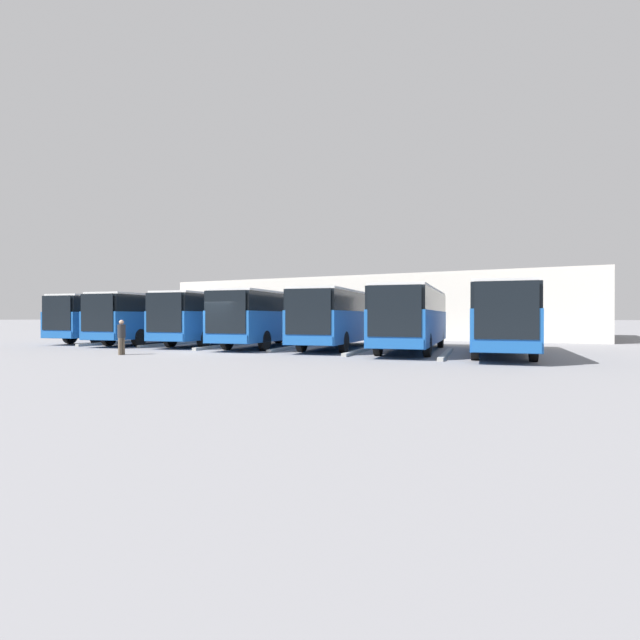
{
  "coord_description": "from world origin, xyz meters",
  "views": [
    {
      "loc": [
        -15.88,
        19.39,
        1.75
      ],
      "look_at": [
        -3.14,
        -5.61,
        1.58
      ],
      "focal_mm": 28.0,
      "sensor_mm": 36.0,
      "label": 1
    }
  ],
  "objects": [
    {
      "name": "curb_divider_1",
      "position": [
        -6.44,
        -3.69,
        0.07
      ],
      "size": [
        1.24,
        6.54,
        0.15
      ],
      "primitive_type": "cube",
      "rotation": [
        0.0,
        0.0,
        0.15
      ],
      "color": "#9E9E99",
      "rests_on": "ground_plane"
    },
    {
      "name": "bus_4",
      "position": [
        4.29,
        -5.85,
        1.77
      ],
      "size": [
        4.17,
        11.51,
        3.16
      ],
      "rotation": [
        0.0,
        0.0,
        0.15
      ],
      "color": "#19519E",
      "rests_on": "ground_plane"
    },
    {
      "name": "bus_1",
      "position": [
        -8.58,
        -5.35,
        1.77
      ],
      "size": [
        4.17,
        11.51,
        3.16
      ],
      "rotation": [
        0.0,
        0.0,
        0.15
      ],
      "color": "#19519E",
      "rests_on": "ground_plane"
    },
    {
      "name": "ground_plane",
      "position": [
        0.0,
        0.0,
        0.0
      ],
      "size": [
        600.0,
        600.0,
        0.0
      ],
      "primitive_type": "plane",
      "color": "gray"
    },
    {
      "name": "curb_divider_3",
      "position": [
        2.15,
        -3.87,
        0.07
      ],
      "size": [
        1.24,
        6.54,
        0.15
      ],
      "primitive_type": "cube",
      "rotation": [
        0.0,
        0.0,
        0.15
      ],
      "color": "#9E9E99",
      "rests_on": "ground_plane"
    },
    {
      "name": "bus_6",
      "position": [
        12.87,
        -5.74,
        1.77
      ],
      "size": [
        4.17,
        11.51,
        3.16
      ],
      "rotation": [
        0.0,
        0.0,
        0.15
      ],
      "color": "#19519E",
      "rests_on": "ground_plane"
    },
    {
      "name": "pedestrian",
      "position": [
        2.75,
        3.04,
        0.87
      ],
      "size": [
        0.43,
        0.43,
        1.61
      ],
      "rotation": [
        0.0,
        0.0,
        4.93
      ],
      "color": "brown",
      "rests_on": "ground_plane"
    },
    {
      "name": "bus_0",
      "position": [
        -12.87,
        -5.0,
        1.77
      ],
      "size": [
        4.17,
        11.51,
        3.16
      ],
      "rotation": [
        0.0,
        0.0,
        0.15
      ],
      "color": "#19519E",
      "rests_on": "ground_plane"
    },
    {
      "name": "curb_divider_2",
      "position": [
        -2.15,
        -4.33,
        0.07
      ],
      "size": [
        1.24,
        6.54,
        0.15
      ],
      "primitive_type": "cube",
      "rotation": [
        0.0,
        0.0,
        0.15
      ],
      "color": "#9E9E99",
      "rests_on": "ground_plane"
    },
    {
      "name": "bus_2",
      "position": [
        -4.29,
        -5.99,
        1.77
      ],
      "size": [
        4.17,
        11.51,
        3.16
      ],
      "rotation": [
        0.0,
        0.0,
        0.15
      ],
      "color": "#19519E",
      "rests_on": "ground_plane"
    },
    {
      "name": "bus_3",
      "position": [
        -0.0,
        -5.53,
        1.77
      ],
      "size": [
        4.17,
        11.51,
        3.16
      ],
      "rotation": [
        0.0,
        0.0,
        0.15
      ],
      "color": "#19519E",
      "rests_on": "ground_plane"
    },
    {
      "name": "curb_divider_0",
      "position": [
        -10.73,
        -3.33,
        0.07
      ],
      "size": [
        1.24,
        6.54,
        0.15
      ],
      "primitive_type": "cube",
      "rotation": [
        0.0,
        0.0,
        0.15
      ],
      "color": "#9E9E99",
      "rests_on": "ground_plane"
    },
    {
      "name": "curb_divider_5",
      "position": [
        10.73,
        -3.5,
        0.07
      ],
      "size": [
        1.24,
        6.54,
        0.15
      ],
      "primitive_type": "cube",
      "rotation": [
        0.0,
        0.0,
        0.15
      ],
      "color": "#9E9E99",
      "rests_on": "ground_plane"
    },
    {
      "name": "curb_divider_4",
      "position": [
        6.44,
        -4.19,
        0.07
      ],
      "size": [
        1.24,
        6.54,
        0.15
      ],
      "primitive_type": "cube",
      "rotation": [
        0.0,
        0.0,
        0.15
      ],
      "color": "#9E9E99",
      "rests_on": "ground_plane"
    },
    {
      "name": "station_building",
      "position": [
        0.0,
        -23.97,
        2.58
      ],
      "size": [
        36.43,
        15.64,
        5.11
      ],
      "color": "beige",
      "rests_on": "ground_plane"
    },
    {
      "name": "bus_5",
      "position": [
        8.58,
        -5.17,
        1.77
      ],
      "size": [
        4.17,
        11.51,
        3.16
      ],
      "rotation": [
        0.0,
        0.0,
        0.15
      ],
      "color": "#19519E",
      "rests_on": "ground_plane"
    }
  ]
}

